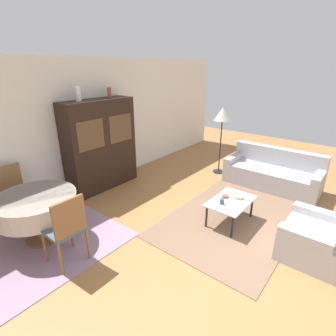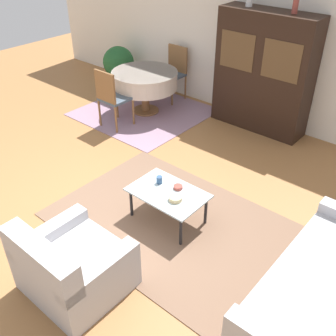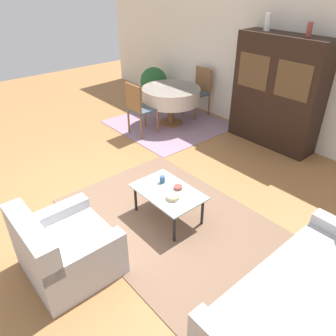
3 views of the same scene
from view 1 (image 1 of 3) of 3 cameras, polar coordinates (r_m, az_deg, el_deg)
ground_plane at (r=4.05m, az=14.53°, el=-18.17°), size 14.00×14.00×0.00m
wall_back at (r=5.72m, az=-19.21°, el=8.32°), size 10.00×0.06×2.70m
area_rug at (r=4.88m, az=14.16°, el=-10.57°), size 2.92×1.95×0.01m
dining_rug at (r=4.62m, az=-25.27°, el=-14.13°), size 2.09×2.04×0.01m
couch at (r=6.26m, az=21.84°, el=-1.12°), size 0.84×1.97×0.82m
armchair at (r=4.30m, az=30.31°, el=-13.31°), size 0.92×0.86×0.79m
coffee_table at (r=4.58m, az=13.49°, el=-7.38°), size 0.89×0.58×0.41m
display_cabinet at (r=5.76m, az=-14.45°, el=4.84°), size 1.57×0.49×1.90m
dining_table at (r=4.37m, az=-26.79°, el=-7.27°), size 1.17×1.17×0.75m
dining_chair_near at (r=3.74m, az=-21.23°, el=-11.83°), size 0.44×0.44×1.00m
dining_chair_far at (r=5.07m, az=-30.69°, el=-4.47°), size 0.44×0.44×1.00m
floor_lamp at (r=6.40m, az=11.79°, el=10.86°), size 0.40×0.40×1.63m
cup at (r=4.41m, az=11.64°, el=-7.12°), size 0.07×0.07×0.09m
bowl at (r=4.66m, az=15.07°, el=-6.09°), size 0.15×0.15×0.05m
bowl_small at (r=4.64m, az=12.37°, el=-6.05°), size 0.11×0.11×0.04m
vase_tall at (r=5.34m, az=-19.00°, el=15.02°), size 0.10×0.10×0.27m
vase_short at (r=5.77m, az=-12.65°, el=15.74°), size 0.08×0.08×0.21m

